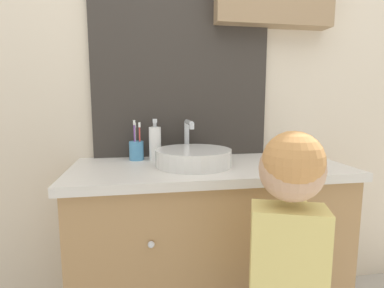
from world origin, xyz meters
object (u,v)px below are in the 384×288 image
sink_basin (193,156)px  toothbrush_holder (136,149)px  soap_dispenser (155,143)px  child_figure (288,257)px

sink_basin → toothbrush_holder: bearing=146.1°
toothbrush_holder → soap_dispenser: size_ratio=0.97×
sink_basin → soap_dispenser: (-0.16, 0.14, 0.04)m
soap_dispenser → child_figure: size_ratio=0.20×
soap_dispenser → child_figure: child_figure is taller
toothbrush_holder → soap_dispenser: soap_dispenser is taller
soap_dispenser → child_figure: 0.76m
sink_basin → toothbrush_holder: size_ratio=2.00×
soap_dispenser → child_figure: (0.36, -0.62, -0.26)m
toothbrush_holder → soap_dispenser: bearing=-11.8°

